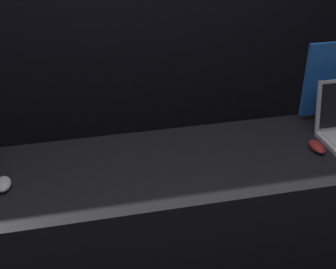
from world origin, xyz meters
TOP-DOWN VIEW (x-y plane):
  - display_counter at (0.00, 0.31)m, footprint 2.30×0.62m
  - mouse_front at (-0.71, 0.29)m, footprint 0.07×0.11m
  - mouse_back at (0.69, 0.27)m, footprint 0.06×0.12m
  - promo_stand_back at (0.93, 0.57)m, footprint 0.36×0.07m

SIDE VIEW (x-z plane):
  - display_counter at x=0.00m, z-range 0.00..0.96m
  - mouse_back at x=0.69m, z-range 0.96..0.99m
  - mouse_front at x=-0.71m, z-range 0.96..0.99m
  - promo_stand_back at x=0.93m, z-range 0.95..1.36m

